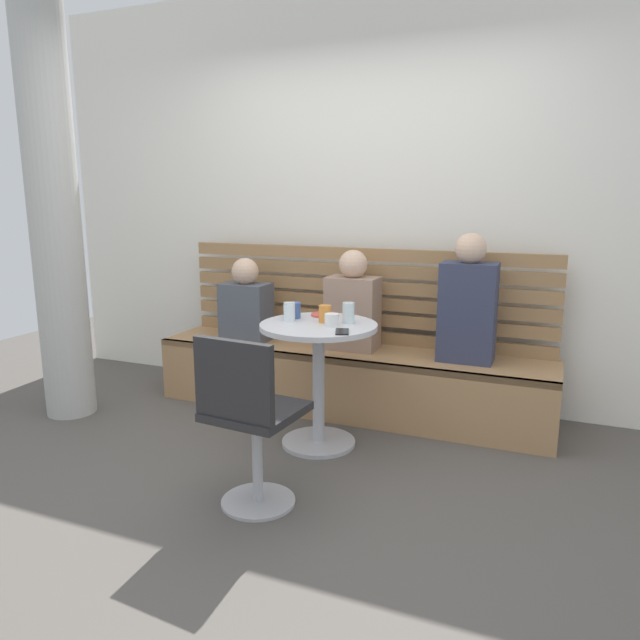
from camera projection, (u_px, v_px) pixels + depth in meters
name	position (u px, v px, depth m)	size (l,w,h in m)	color
ground	(268.00, 489.00, 3.00)	(8.00, 8.00, 0.00)	#514C47
back_wall	(371.00, 197.00, 4.18)	(5.20, 0.10, 2.90)	white
concrete_pillar	(53.00, 205.00, 3.77)	(0.32, 0.32, 2.80)	#B2B2AD
booth_bench	(348.00, 380.00, 4.03)	(2.70, 0.52, 0.44)	#A87C51
booth_backrest	(361.00, 295.00, 4.14)	(2.65, 0.04, 0.67)	#9A7249
cafe_table	(319.00, 361.00, 3.43)	(0.68, 0.68, 0.74)	#ADADB2
white_chair	(249.00, 417.00, 2.71)	(0.43, 0.43, 0.85)	#ADADB2
person_adult	(468.00, 304.00, 3.65)	(0.34, 0.22, 0.80)	#333851
person_child_left	(353.00, 306.00, 3.95)	(0.34, 0.22, 0.67)	#9E7F6B
person_child_middle	(246.00, 305.00, 4.20)	(0.34, 0.22, 0.59)	#4C515B
cup_tumbler_orange	(325.00, 314.00, 3.41)	(0.07, 0.07, 0.10)	orange
cup_ceramic_white	(332.00, 320.00, 3.32)	(0.08, 0.08, 0.07)	white
cup_mug_blue	(294.00, 310.00, 3.53)	(0.08, 0.08, 0.10)	#3D5B9E
cup_water_clear	(289.00, 312.00, 3.44)	(0.07, 0.07, 0.11)	white
cup_glass_tall	(348.00, 313.00, 3.38)	(0.07, 0.07, 0.12)	silver
plate_small	(325.00, 315.00, 3.61)	(0.17, 0.17, 0.01)	#DB4C42
phone_on_table	(342.00, 332.00, 3.17)	(0.07, 0.14, 0.01)	black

